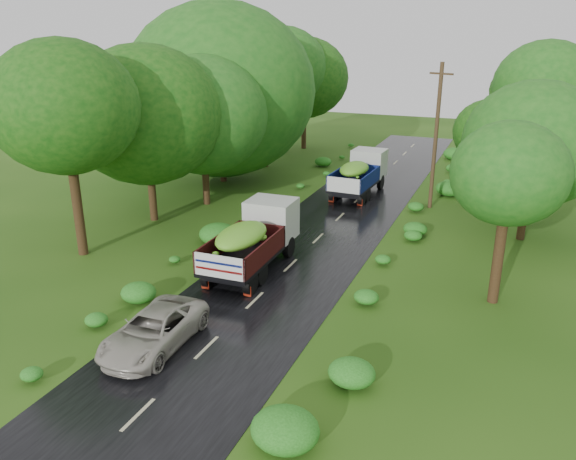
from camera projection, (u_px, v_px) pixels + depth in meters
The scene contains 10 objects.
ground at pixel (207, 348), 20.00m from camera, with size 120.00×120.00×0.00m, color #1D420E.
road at pixel (265, 291), 24.35m from camera, with size 6.50×80.00×0.02m, color black.
road_lines at pixel (274, 281), 25.22m from camera, with size 0.12×69.60×0.00m.
truck_near at pixel (255, 236), 26.28m from camera, with size 2.47×6.69×2.79m.
truck_far at pixel (360, 172), 38.37m from camera, with size 2.56×6.55×2.71m.
car at pixel (154, 330), 19.83m from camera, with size 2.19×4.76×1.32m, color #AEA89B.
utility_pole at pixel (436, 136), 34.25m from camera, with size 1.47×0.74×8.93m.
trees_left at pixel (228, 93), 39.68m from camera, with size 6.42×33.25×9.33m.
trees_right at pixel (526, 116), 34.35m from camera, with size 6.40×30.95×8.59m.
shrubs at pixel (330, 222), 32.09m from camera, with size 11.90×44.00×0.70m.
Camera 1 is at (9.28, -15.02, 10.69)m, focal length 35.00 mm.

